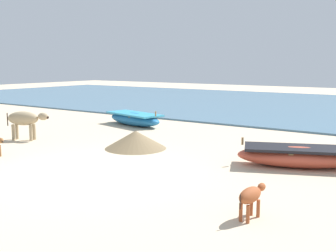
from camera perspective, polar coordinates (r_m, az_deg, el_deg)
The scene contains 7 objects.
ground at distance 10.39m, azimuth -10.00°, elevation -6.34°, with size 80.00×80.00×0.00m, color beige.
sea_water at distance 26.93m, azimuth 19.30°, elevation 2.66°, with size 60.00×20.00×0.08m, color slate.
fishing_boat_0 at distance 17.82m, azimuth -4.74°, elevation 1.04°, with size 3.30×1.80×0.74m.
fishing_boat_2 at distance 11.17m, azimuth 17.87°, elevation -4.04°, with size 3.34×2.25×0.73m.
cow_adult_dun at distance 15.14m, azimuth -19.50°, elevation 0.87°, with size 1.50×0.96×1.02m.
calf_far_rust at distance 7.28m, azimuth 11.58°, elevation -9.61°, with size 0.31×0.88×0.57m.
debris_pile_0 at distance 12.97m, azimuth -4.59°, elevation -1.92°, with size 1.97×1.97×0.57m, color #7A6647.
Camera 1 is at (7.10, -7.09, 2.69)m, focal length 43.36 mm.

